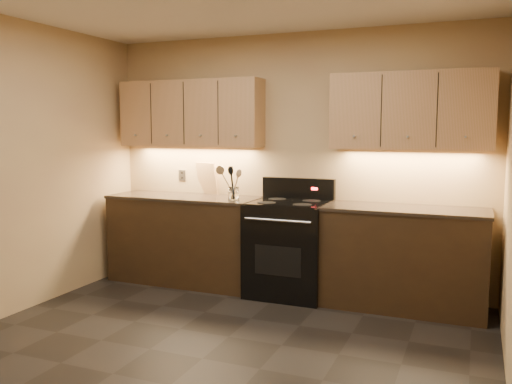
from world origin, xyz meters
TOP-DOWN VIEW (x-y plane):
  - floor at (0.00, 0.00)m, footprint 4.00×4.00m
  - wall_back at (0.00, 2.00)m, footprint 4.00×0.04m
  - counter_left at (-1.10, 1.70)m, footprint 1.62×0.62m
  - counter_right at (1.18, 1.70)m, footprint 1.46×0.62m
  - stove at (0.08, 1.68)m, footprint 0.76×0.68m
  - upper_cab_left at (-1.10, 1.85)m, footprint 1.60×0.30m
  - upper_cab_right at (1.18, 1.85)m, footprint 1.44×0.30m
  - outlet_plate at (-1.30, 1.99)m, footprint 0.08×0.01m
  - utensil_crock at (-0.48, 1.58)m, footprint 0.14×0.14m
  - cutting_board at (-0.97, 1.96)m, footprint 0.28×0.15m
  - wooden_spoon at (-0.49, 1.58)m, footprint 0.13×0.11m
  - black_spoon at (-0.48, 1.59)m, footprint 0.08×0.10m
  - black_turner at (-0.45, 1.55)m, footprint 0.17×0.17m
  - steel_skimmer at (-0.45, 1.58)m, footprint 0.26×0.13m

SIDE VIEW (x-z plane):
  - floor at x=0.00m, z-range 0.00..0.00m
  - counter_left at x=-1.10m, z-range 0.00..0.93m
  - counter_right at x=1.18m, z-range 0.00..0.93m
  - stove at x=0.08m, z-range -0.09..1.05m
  - utensil_crock at x=-0.48m, z-range 0.92..1.06m
  - wooden_spoon at x=-0.49m, z-range 0.94..1.24m
  - cutting_board at x=-0.97m, z-range 0.93..1.27m
  - black_spoon at x=-0.48m, z-range 0.94..1.27m
  - black_turner at x=-0.45m, z-range 0.94..1.30m
  - outlet_plate at x=-1.30m, z-range 1.06..1.18m
  - steel_skimmer at x=-0.45m, z-range 0.94..1.30m
  - wall_back at x=0.00m, z-range 0.00..2.60m
  - upper_cab_left at x=-1.10m, z-range 1.45..2.15m
  - upper_cab_right at x=1.18m, z-range 1.45..2.15m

